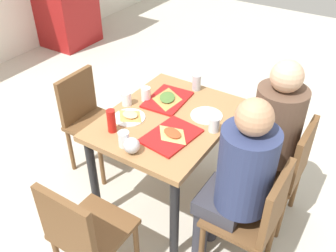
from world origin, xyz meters
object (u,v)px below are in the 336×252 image
Objects in this scene: plastic_cup_b at (214,124)px; soda_can at (197,82)px; person_in_red at (239,176)px; paper_plate_near_edge at (206,115)px; chair_left_end at (83,232)px; main_table at (168,130)px; tray_red_far at (167,100)px; pizza_slice_b at (167,98)px; paper_plate_center at (129,117)px; chair_far_side at (88,115)px; plastic_cup_a at (126,99)px; person_in_brown_jacket at (270,131)px; tray_red_near at (171,136)px; chair_near_left at (256,215)px; chair_near_right at (284,166)px; condiment_bottle at (111,121)px; pizza_slice_c at (130,115)px; pizza_slice_a at (172,134)px; plastic_cup_d at (146,94)px; plastic_cup_c at (124,139)px; foil_bundle at (132,145)px.

plastic_cup_b is 0.54m from soda_can.
person_in_red is 5.71× the size of paper_plate_near_edge.
chair_left_end is at bearing 135.04° from person_in_red.
tray_red_far is at bearing 33.54° from main_table.
paper_plate_center is at bearing 163.01° from pizza_slice_b.
chair_far_side is 8.46× the size of plastic_cup_a.
person_in_brown_jacket is 5.71× the size of paper_plate_near_edge.
chair_far_side is at bearing 119.74° from soda_can.
paper_plate_center is (0.03, 0.35, -0.00)m from tray_red_near.
pizza_slice_b is (0.43, 0.90, 0.30)m from chair_near_left.
plastic_cup_a is (-0.20, 0.22, 0.03)m from pizza_slice_b.
chair_far_side reaches higher than tray_red_far.
chair_near_right is (0.25, -0.78, -0.16)m from main_table.
condiment_bottle reaches higher than paper_plate_center.
paper_plate_center is 0.02m from pizza_slice_c.
pizza_slice_a is at bearing 136.28° from plastic_cup_b.
main_table is at bearing 68.23° from person_in_red.
plastic_cup_a is 1.00× the size of plastic_cup_d.
chair_near_left is at bearing -130.78° from soda_can.
plastic_cup_d is at bearing 70.97° from chair_near_left.
paper_plate_near_edge is at bearing -13.38° from tray_red_near.
pizza_slice_b is at bearing -169.55° from tray_red_far.
plastic_cup_b reaches higher than tray_red_near.
pizza_slice_b reaches higher than pizza_slice_c.
tray_red_far is 0.34m from paper_plate_near_edge.
chair_left_end is 3.85× the size of paper_plate_center.
tray_red_near reaches higher than paper_plate_center.
soda_can reaches higher than pizza_slice_c.
person_in_red is (-0.25, -0.64, 0.09)m from main_table.
plastic_cup_c reaches higher than pizza_slice_a.
chair_near_left is 0.67× the size of person_in_red.
chair_far_side is at bearing 99.30° from chair_near_right.
plastic_cup_a reaches higher than chair_near_right.
pizza_slice_b is (0.17, 0.12, 0.14)m from main_table.
chair_near_left is at bearing -96.81° from tray_red_near.
plastic_cup_c is at bearing 133.55° from person_in_brown_jacket.
pizza_slice_b is (-0.08, 0.90, 0.30)m from chair_near_right.
tray_red_near is 1.62× the size of pizza_slice_a.
person_in_red is at bearing -84.89° from condiment_bottle.
condiment_bottle is (-0.15, 0.35, 0.07)m from tray_red_near.
chair_near_left is 3.85× the size of paper_plate_center.
paper_plate_center is (0.74, 0.22, 0.27)m from chair_left_end.
pizza_slice_b is 2.82× the size of plastic_cup_c.
chair_near_left is at bearing -97.24° from pizza_slice_a.
main_table is 0.29m from pizza_slice_c.
chair_near_right is 0.58m from person_in_red.
soda_can is (0.69, 0.80, 0.33)m from chair_near_left.
main_table is 4.63× the size of paper_plate_center.
pizza_slice_b is 0.62m from foil_bundle.
condiment_bottle reaches higher than tray_red_far.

